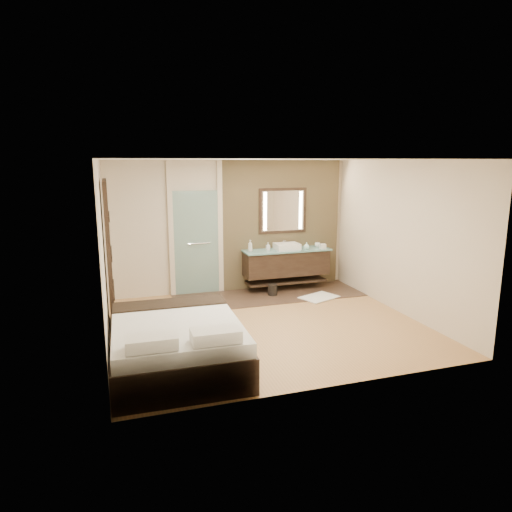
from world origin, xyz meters
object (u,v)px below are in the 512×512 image
object	(u,v)px
mirror_unit	(283,211)
waste_bin	(272,290)
vanity	(286,263)
bed	(177,344)

from	to	relation	value
mirror_unit	waste_bin	size ratio (longest dim) A/B	4.53
vanity	waste_bin	world-z (taller)	vanity
waste_bin	vanity	bearing A→B (deg)	39.15
vanity	bed	size ratio (longest dim) A/B	0.88
mirror_unit	bed	xyz separation A→B (m)	(-2.75, -3.31, -1.32)
vanity	waste_bin	size ratio (longest dim) A/B	7.91
mirror_unit	bed	distance (m)	4.51
vanity	waste_bin	bearing A→B (deg)	-140.85
vanity	bed	bearing A→B (deg)	-131.80
vanity	mirror_unit	bearing A→B (deg)	90.00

